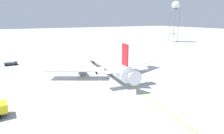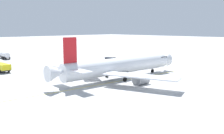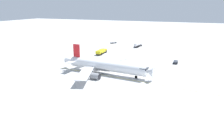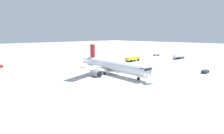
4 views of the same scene
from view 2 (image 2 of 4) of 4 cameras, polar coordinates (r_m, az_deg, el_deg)
name	(u,v)px [view 2 (image 2 of 4)]	position (r m, az deg, el deg)	size (l,w,h in m)	color
ground_plane	(123,75)	(67.06, 2.55, -1.97)	(600.00, 600.00, 0.00)	#B2B2B2
airliner_main	(119,67)	(62.07, 1.60, 0.06)	(37.26, 39.54, 11.05)	white
fuel_tanker_truck	(4,55)	(111.87, -23.81, 2.55)	(9.76, 3.75, 2.87)	#232326
baggage_truck_truck	(110,58)	(98.51, -0.40, 2.03)	(4.48, 2.26, 1.22)	#232326
taxiway_centreline	(130,79)	(62.35, 4.24, -2.84)	(21.54, 179.90, 0.01)	yellow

